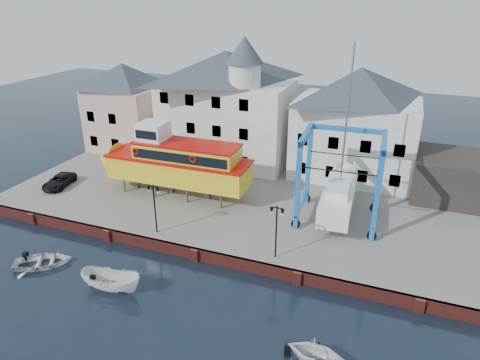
% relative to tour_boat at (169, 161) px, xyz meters
% --- Properties ---
extents(ground, '(140.00, 140.00, 0.00)m').
position_rel_tour_boat_xyz_m(ground, '(6.58, -8.16, -4.24)').
color(ground, black).
rests_on(ground, ground).
extents(hardstanding, '(44.00, 22.00, 1.00)m').
position_rel_tour_boat_xyz_m(hardstanding, '(6.58, 2.84, -3.74)').
color(hardstanding, slate).
rests_on(hardstanding, ground).
extents(quay_wall, '(44.00, 0.47, 1.00)m').
position_rel_tour_boat_xyz_m(quay_wall, '(6.58, -8.06, -3.74)').
color(quay_wall, maroon).
rests_on(quay_wall, ground).
extents(building_pink, '(8.00, 7.00, 10.30)m').
position_rel_tour_boat_xyz_m(building_pink, '(-11.42, 9.83, 1.91)').
color(building_pink, beige).
rests_on(building_pink, hardstanding).
extents(building_white_main, '(14.00, 8.30, 14.00)m').
position_rel_tour_boat_xyz_m(building_white_main, '(1.71, 10.23, 3.11)').
color(building_white_main, silver).
rests_on(building_white_main, hardstanding).
extents(building_white_right, '(12.00, 8.00, 11.20)m').
position_rel_tour_boat_xyz_m(building_white_right, '(15.58, 10.83, 2.36)').
color(building_white_right, silver).
rests_on(building_white_right, hardstanding).
extents(shed_dark, '(8.00, 7.00, 4.00)m').
position_rel_tour_boat_xyz_m(shed_dark, '(25.58, 8.84, -1.24)').
color(shed_dark, '#272423').
rests_on(shed_dark, hardstanding).
extents(lamp_post_left, '(1.12, 0.32, 4.20)m').
position_rel_tour_boat_xyz_m(lamp_post_left, '(2.58, -6.96, -0.06)').
color(lamp_post_left, black).
rests_on(lamp_post_left, hardstanding).
extents(lamp_post_right, '(1.12, 0.32, 4.20)m').
position_rel_tour_boat_xyz_m(lamp_post_right, '(12.58, -6.96, -0.06)').
color(lamp_post_right, black).
rests_on(lamp_post_right, hardstanding).
extents(tour_boat, '(15.83, 4.07, 6.86)m').
position_rel_tour_boat_xyz_m(tour_boat, '(0.00, 0.00, 0.00)').
color(tour_boat, '#59595E').
rests_on(tour_boat, hardstanding).
extents(travel_lift, '(7.02, 9.72, 14.53)m').
position_rel_tour_boat_xyz_m(travel_lift, '(15.77, 1.22, -0.82)').
color(travel_lift, '#1455A7').
rests_on(travel_lift, hardstanding).
extents(van, '(2.60, 4.34, 1.13)m').
position_rel_tour_boat_xyz_m(van, '(-11.16, -2.73, -2.67)').
color(van, black).
rests_on(van, hardstanding).
extents(motorboat_a, '(4.60, 2.06, 1.73)m').
position_rel_tour_boat_xyz_m(motorboat_a, '(2.86, -13.43, -4.24)').
color(motorboat_a, white).
rests_on(motorboat_a, ground).
extents(motorboat_d, '(5.14, 4.78, 0.87)m').
position_rel_tour_boat_xyz_m(motorboat_d, '(-3.83, -12.85, -4.24)').
color(motorboat_d, white).
rests_on(motorboat_d, ground).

